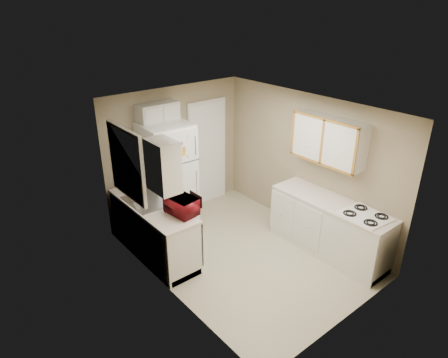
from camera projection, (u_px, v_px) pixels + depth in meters
floor at (244, 253)px, 6.47m from camera, size 3.80×3.80×0.00m
ceiling at (247, 108)px, 5.47m from camera, size 3.80×3.80×0.00m
wall_left at (165, 216)px, 5.16m from camera, size 3.80×3.80×0.00m
wall_right at (306, 164)px, 6.78m from camera, size 3.80×3.80×0.00m
wall_back at (176, 152)px, 7.30m from camera, size 2.80×2.80×0.00m
wall_front at (355, 242)px, 4.63m from camera, size 2.80×2.80×0.00m
left_counter at (154, 230)px, 6.28m from camera, size 0.60×1.80×0.90m
dishwasher at (191, 237)px, 6.01m from camera, size 0.03×0.58×0.72m
sink at (147, 203)px, 6.21m from camera, size 0.54×0.74×0.16m
microwave at (182, 204)px, 5.78m from camera, size 0.50×0.32×0.32m
soap_bottle at (134, 189)px, 6.34m from camera, size 0.10×0.10×0.20m
window_blinds at (127, 163)px, 5.76m from camera, size 0.10×0.98×1.08m
upper_cabinet_left at (163, 166)px, 5.15m from camera, size 0.30×0.45×0.70m
refrigerator at (168, 177)px, 6.89m from camera, size 0.82×0.80×1.91m
cabinet_over_fridge at (158, 115)px, 6.63m from camera, size 0.70×0.30×0.40m
interior_door at (208, 153)px, 7.75m from camera, size 0.86×0.06×2.08m
right_counter at (329, 227)px, 6.35m from camera, size 0.60×2.00×0.90m
stove at (360, 246)px, 5.98m from camera, size 0.59×0.69×0.78m
upper_cabinet_right at (329, 140)px, 6.09m from camera, size 0.30×1.20×0.70m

